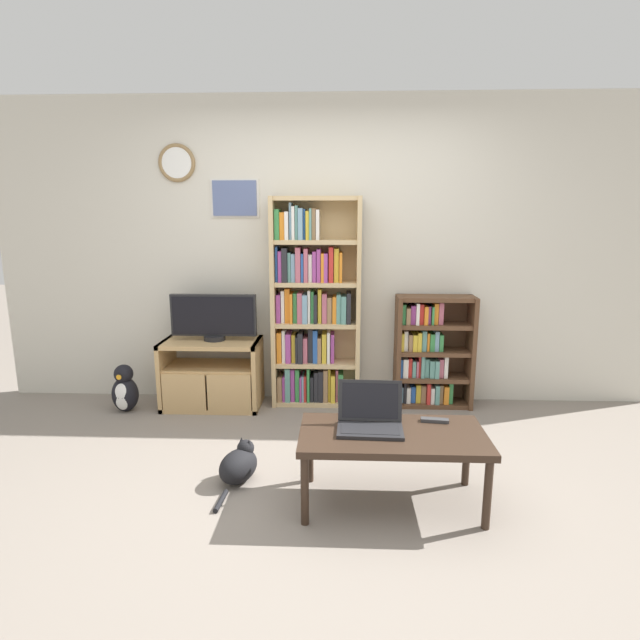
{
  "coord_description": "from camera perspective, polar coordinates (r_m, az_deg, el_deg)",
  "views": [
    {
      "loc": [
        0.12,
        -2.63,
        1.61
      ],
      "look_at": [
        -0.03,
        0.92,
        0.87
      ],
      "focal_mm": 28.0,
      "sensor_mm": 36.0,
      "label": 1
    }
  ],
  "objects": [
    {
      "name": "bookshelf_short",
      "position": [
        4.39,
        12.34,
        -3.73
      ],
      "size": [
        0.65,
        0.26,
        0.96
      ],
      "color": "brown",
      "rests_on": "ground_plane"
    },
    {
      "name": "coffee_table",
      "position": [
        2.9,
        8.26,
        -13.42
      ],
      "size": [
        1.04,
        0.53,
        0.43
      ],
      "color": "#332319",
      "rests_on": "ground_plane"
    },
    {
      "name": "wall_back",
      "position": [
        4.34,
        0.65,
        7.69
      ],
      "size": [
        5.75,
        0.09,
        2.6
      ],
      "color": "beige",
      "rests_on": "ground_plane"
    },
    {
      "name": "penguin_figurine",
      "position": [
        4.53,
        -21.44,
        -7.49
      ],
      "size": [
        0.22,
        0.2,
        0.41
      ],
      "color": "black",
      "rests_on": "ground_plane"
    },
    {
      "name": "laptop",
      "position": [
        2.89,
        5.73,
        -11.0
      ],
      "size": [
        0.38,
        0.29,
        0.25
      ],
      "rotation": [
        0.0,
        0.0,
        -0.04
      ],
      "color": "#232326",
      "rests_on": "coffee_table"
    },
    {
      "name": "tv_stand",
      "position": [
        4.39,
        -12.26,
        -6.0
      ],
      "size": [
        0.83,
        0.44,
        0.58
      ],
      "color": "tan",
      "rests_on": "ground_plane"
    },
    {
      "name": "remote_near_laptop",
      "position": [
        3.05,
        12.97,
        -11.1
      ],
      "size": [
        0.16,
        0.06,
        0.02
      ],
      "rotation": [
        0.0,
        0.0,
        4.59
      ],
      "color": "#38383A",
      "rests_on": "coffee_table"
    },
    {
      "name": "ground_plane",
      "position": [
        3.08,
        -0.25,
        -19.79
      ],
      "size": [
        18.0,
        18.0,
        0.0
      ],
      "primitive_type": "plane",
      "color": "gray"
    },
    {
      "name": "television",
      "position": [
        4.29,
        -12.06,
        0.33
      ],
      "size": [
        0.72,
        0.18,
        0.39
      ],
      "color": "black",
      "rests_on": "tv_stand"
    },
    {
      "name": "cat",
      "position": [
        3.25,
        -9.19,
        -16.0
      ],
      "size": [
        0.3,
        0.52,
        0.25
      ],
      "rotation": [
        0.0,
        0.0,
        -0.45
      ],
      "color": "black",
      "rests_on": "ground_plane"
    },
    {
      "name": "bookshelf_tall",
      "position": [
        4.25,
        -0.94,
        1.28
      ],
      "size": [
        0.75,
        0.26,
        1.77
      ],
      "color": "tan",
      "rests_on": "ground_plane"
    }
  ]
}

